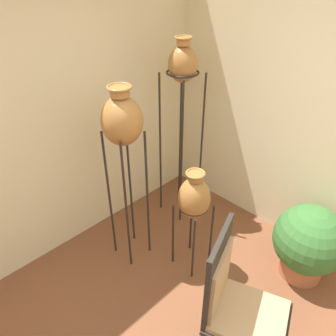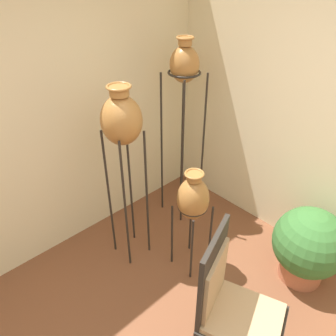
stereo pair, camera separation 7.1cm
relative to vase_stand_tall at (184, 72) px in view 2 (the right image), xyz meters
name	(u,v)px [view 2 (the right image)]	position (x,y,z in m)	size (l,w,h in m)	color
vase_stand_tall	(184,72)	(0.00, 0.00, 0.00)	(0.32, 0.32, 1.86)	#28231E
vase_stand_medium	(122,123)	(-0.80, -0.13, -0.19)	(0.32, 0.32, 1.66)	#28231E
vase_stand_short	(193,200)	(-0.50, -0.62, -0.81)	(0.27, 0.27, 1.01)	#28231E
chair	(230,302)	(-0.95, -1.36, -0.95)	(0.59, 0.62, 1.11)	#28231E
potted_plant	(308,245)	(0.10, -1.40, -1.17)	(0.61, 0.61, 0.72)	#B26647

